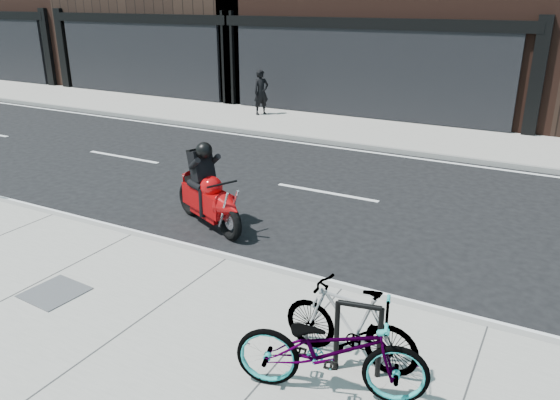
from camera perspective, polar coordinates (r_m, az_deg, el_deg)
The scene contains 9 objects.
ground at distance 10.42m, azimuth 0.44°, elevation -2.49°, with size 120.00×120.00×0.00m, color black.
sidewalk_near at distance 6.96m, azimuth -20.17°, elevation -16.09°, with size 60.00×6.00×0.13m, color gray.
sidewalk_far at distance 17.31m, azimuth 12.69°, elevation 6.59°, with size 60.00×3.50×0.13m, color gray.
bike_rack at distance 6.15m, azimuth 8.18°, elevation -13.52°, with size 0.52×0.16×0.89m.
bicycle_front at distance 5.84m, azimuth 5.34°, elevation -15.29°, with size 0.70×2.02×1.06m, color gray.
bicycle_rear at distance 6.33m, azimuth 7.31°, elevation -12.68°, with size 0.46×1.63×0.98m, color gray.
motorcycle at distance 10.09m, azimuth -7.30°, elevation 0.57°, with size 2.05×1.21×1.63m.
pedestrian at distance 19.60m, azimuth -1.98°, elevation 11.18°, with size 0.57×0.38×1.57m, color black.
utility_grate at distance 8.46m, azimuth -22.48°, elevation -8.90°, with size 0.75×0.75×0.01m, color #525255.
Camera 1 is at (4.51, -8.48, 4.06)m, focal length 35.00 mm.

